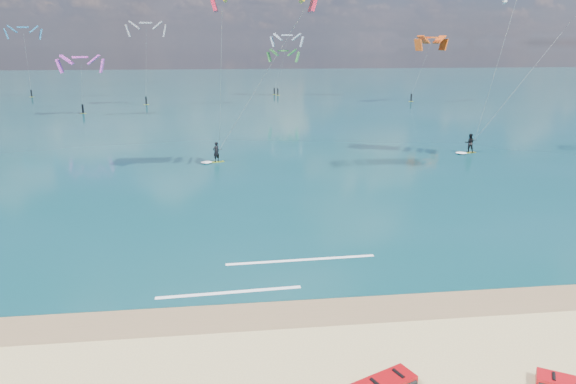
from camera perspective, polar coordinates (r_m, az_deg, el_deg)
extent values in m
plane|color=tan|center=(56.59, -3.74, 5.45)|extent=(320.00, 320.00, 0.00)
cube|color=brown|center=(21.52, 1.84, -13.18)|extent=(320.00, 2.40, 0.01)
cube|color=#0B3B3F|center=(120.02, -5.45, 11.14)|extent=(320.00, 200.00, 0.04)
cube|color=#BAEC1B|center=(47.62, -7.94, 3.36)|extent=(1.43, 0.79, 0.06)
imported|color=black|center=(47.42, -7.98, 4.45)|extent=(0.79, 0.75, 1.81)
cylinder|color=black|center=(47.07, -7.63, 4.70)|extent=(0.54, 0.19, 0.04)
cube|color=yellow|center=(54.28, 19.44, 4.17)|extent=(1.53, 0.75, 0.06)
imported|color=black|center=(54.10, 19.53, 5.16)|extent=(1.07, 0.94, 1.87)
cylinder|color=black|center=(53.90, 20.03, 5.42)|extent=(0.59, 0.17, 0.04)
cube|color=white|center=(23.07, -6.53, -11.02)|extent=(6.37, 0.58, 0.01)
cube|color=white|center=(26.09, 1.47, -7.55)|extent=(7.59, 0.51, 0.01)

